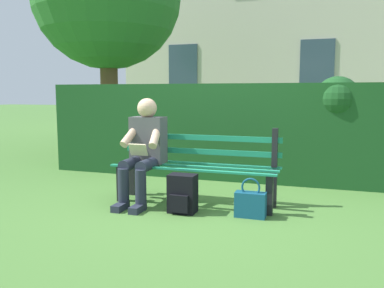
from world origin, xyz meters
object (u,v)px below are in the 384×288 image
(park_bench, at_px, (197,166))
(handbag, at_px, (250,204))
(backpack, at_px, (182,194))
(person_seated, at_px, (144,148))

(park_bench, distance_m, handbag, 0.80)
(park_bench, height_order, handbag, park_bench)
(backpack, relative_size, handbag, 1.00)
(backpack, distance_m, handbag, 0.69)
(person_seated, bearing_deg, backpack, 155.34)
(person_seated, relative_size, handbag, 2.94)
(backpack, height_order, handbag, same)
(person_seated, distance_m, handbag, 1.33)
(park_bench, distance_m, person_seated, 0.62)
(park_bench, bearing_deg, person_seated, 16.25)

